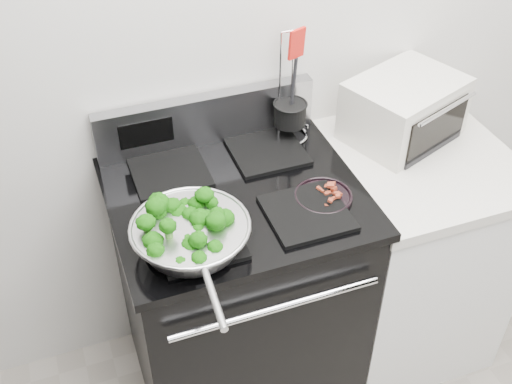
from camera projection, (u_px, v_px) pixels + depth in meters
name	position (u px, v px, depth m)	size (l,w,h in m)	color
back_wall	(287.00, 16.00, 2.09)	(4.00, 0.02, 2.70)	silver
gas_range	(238.00, 291.00, 2.31)	(0.79, 0.69, 1.13)	black
counter	(404.00, 251.00, 2.51)	(0.62, 0.68, 0.92)	white
skillet	(191.00, 234.00, 1.80)	(0.34, 0.54, 0.07)	silver
broccoli_pile	(190.00, 228.00, 1.79)	(0.27, 0.27, 0.09)	black
bacon_plate	(323.00, 194.00, 1.99)	(0.18, 0.18, 0.04)	black
utensil_holder	(290.00, 119.00, 2.21)	(0.13, 0.13, 0.41)	silver
toaster_oven	(404.00, 109.00, 2.25)	(0.46, 0.41, 0.22)	beige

